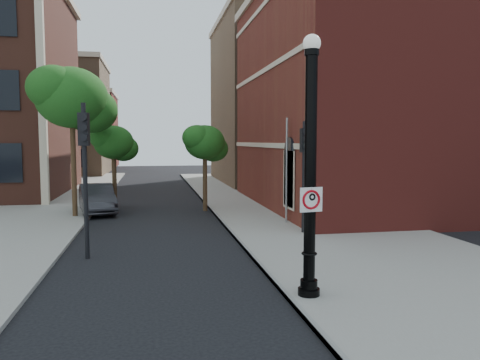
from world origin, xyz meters
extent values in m
plane|color=black|center=(0.00, 0.00, 0.00)|extent=(120.00, 120.00, 0.00)
cube|color=gray|center=(6.00, 10.00, 0.06)|extent=(8.00, 60.00, 0.12)
cube|color=gray|center=(-9.00, 18.00, 0.06)|extent=(10.00, 50.00, 0.12)
cube|color=gray|center=(2.05, 10.00, 0.07)|extent=(0.10, 60.00, 0.14)
cube|color=maroon|center=(16.00, 14.00, 6.00)|extent=(22.00, 16.00, 12.00)
cube|color=black|center=(4.96, 9.00, 2.00)|extent=(0.08, 1.40, 2.40)
cube|color=beige|center=(4.97, 14.00, 3.50)|extent=(0.06, 16.00, 0.25)
cube|color=beige|center=(4.97, 14.00, 7.50)|extent=(0.06, 16.00, 0.25)
cube|color=beige|center=(4.97, 14.00, 11.00)|extent=(0.06, 16.00, 0.25)
cube|color=beige|center=(-7.00, 17.00, 7.00)|extent=(0.40, 0.40, 14.00)
cube|color=#816146|center=(-12.00, 44.00, 6.00)|extent=(12.00, 12.00, 12.00)
cube|color=maroon|center=(-12.00, 58.00, 5.00)|extent=(12.00, 12.00, 10.00)
cube|color=#816146|center=(16.00, 30.00, 7.00)|extent=(22.00, 14.00, 14.00)
cylinder|color=black|center=(2.52, -0.72, 0.14)|extent=(0.52, 0.52, 0.28)
cylinder|color=black|center=(2.52, -0.72, 0.37)|extent=(0.41, 0.41, 0.23)
cylinder|color=black|center=(2.52, -0.72, 2.96)|extent=(0.28, 0.28, 5.37)
torus|color=black|center=(2.52, -0.72, 1.11)|extent=(0.37, 0.37, 0.06)
cylinder|color=black|center=(2.52, -0.72, 5.72)|extent=(0.33, 0.33, 0.14)
sphere|color=silver|center=(2.52, -0.72, 5.92)|extent=(0.41, 0.41, 0.41)
cube|color=white|center=(2.50, -0.88, 2.40)|extent=(0.56, 0.11, 0.57)
cube|color=black|center=(2.50, -0.88, 2.66)|extent=(0.56, 0.09, 0.05)
cube|color=black|center=(2.50, -0.88, 2.14)|extent=(0.56, 0.09, 0.05)
cube|color=black|center=(2.24, -0.92, 2.40)|extent=(0.05, 0.01, 0.57)
cube|color=black|center=(2.75, -0.84, 2.40)|extent=(0.05, 0.01, 0.57)
torus|color=#AA0612|center=(2.50, -0.88, 2.40)|extent=(0.46, 0.13, 0.45)
cube|color=#AA0612|center=(2.50, -0.88, 2.40)|extent=(0.32, 0.06, 0.32)
cube|color=black|center=(2.45, -0.88, 2.40)|extent=(0.05, 0.01, 0.26)
torus|color=black|center=(2.52, -0.87, 2.46)|extent=(0.18, 0.08, 0.18)
cylinder|color=black|center=(2.50, -0.88, 2.65)|extent=(0.03, 0.02, 0.03)
imported|color=#2E2E33|center=(-3.87, 14.03, 0.75)|extent=(2.45, 4.78, 1.50)
cylinder|color=black|center=(-3.12, 4.31, 2.45)|extent=(0.14, 0.14, 4.91)
cube|color=black|center=(-3.12, 4.31, 4.09)|extent=(0.34, 0.33, 1.02)
sphere|color=#E50505|center=(-3.09, 4.14, 4.45)|extent=(0.18, 0.18, 0.18)
sphere|color=#FF8C00|center=(-3.09, 4.14, 4.14)|extent=(0.18, 0.18, 0.18)
sphere|color=#00E519|center=(-3.09, 4.14, 3.84)|extent=(0.18, 0.18, 0.18)
cylinder|color=black|center=(4.80, 6.53, 2.25)|extent=(0.13, 0.13, 4.49)
cube|color=black|center=(4.80, 6.53, 3.75)|extent=(0.29, 0.27, 0.94)
sphere|color=#E50505|center=(4.79, 6.38, 4.07)|extent=(0.17, 0.17, 0.17)
sphere|color=#FF8C00|center=(4.79, 6.38, 3.79)|extent=(0.17, 0.17, 0.17)
sphere|color=#00E519|center=(4.79, 6.38, 3.51)|extent=(0.17, 0.17, 0.17)
cylinder|color=#999999|center=(4.80, 8.88, 2.37)|extent=(0.09, 0.09, 4.74)
cylinder|color=#382516|center=(-4.72, 12.48, 2.69)|extent=(0.24, 0.24, 5.38)
ellipsoid|color=#174312|center=(-4.72, 12.48, 5.76)|extent=(3.38, 3.38, 2.87)
ellipsoid|color=#174312|center=(-3.95, 13.10, 5.23)|extent=(2.61, 2.61, 2.22)
ellipsoid|color=#174312|center=(-5.41, 12.02, 6.15)|extent=(2.46, 2.46, 2.09)
cylinder|color=#382516|center=(-3.06, 15.21, 1.70)|extent=(0.24, 0.24, 3.41)
ellipsoid|color=#174312|center=(-3.06, 15.21, 3.65)|extent=(2.14, 2.14, 1.82)
ellipsoid|color=#174312|center=(-2.57, 15.60, 3.31)|extent=(1.65, 1.65, 1.41)
ellipsoid|color=#174312|center=(-3.49, 14.92, 3.89)|extent=(1.56, 1.56, 1.32)
cylinder|color=#382516|center=(1.73, 13.76, 1.70)|extent=(0.24, 0.24, 3.41)
ellipsoid|color=#174312|center=(1.73, 13.76, 3.65)|extent=(2.14, 2.14, 1.82)
ellipsoid|color=#174312|center=(2.22, 14.15, 3.31)|extent=(1.66, 1.66, 1.41)
ellipsoid|color=#174312|center=(1.29, 13.47, 3.90)|extent=(1.56, 1.56, 1.32)
camera|label=1|loc=(-1.07, -10.95, 3.74)|focal=35.00mm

